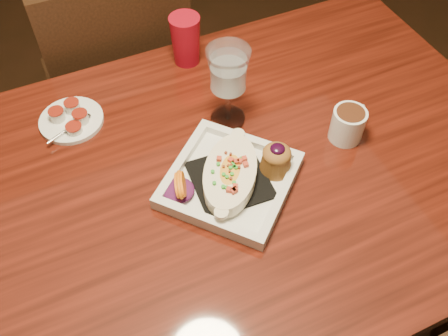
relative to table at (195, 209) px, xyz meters
name	(u,v)px	position (x,y,z in m)	size (l,w,h in m)	color
floor	(204,319)	(0.00, 0.00, -0.65)	(7.00, 7.00, 0.00)	black
table	(195,209)	(0.00, 0.00, 0.00)	(1.50, 0.90, 0.75)	#641A0E
chair_far	(122,84)	(0.00, 0.63, -0.15)	(0.42, 0.42, 0.93)	black
plate	(235,175)	(0.08, -0.03, 0.12)	(0.34, 0.34, 0.08)	white
coffee_mug	(348,123)	(0.36, -0.02, 0.14)	(0.10, 0.07, 0.08)	white
goblet	(228,74)	(0.14, 0.14, 0.23)	(0.09, 0.09, 0.20)	silver
saucer	(71,119)	(-0.19, 0.28, 0.11)	(0.15, 0.15, 0.10)	white
creamer_loose	(75,130)	(-0.19, 0.24, 0.11)	(0.04, 0.04, 0.03)	silver
red_tumbler	(186,40)	(0.14, 0.37, 0.16)	(0.08, 0.08, 0.13)	#A70B1D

